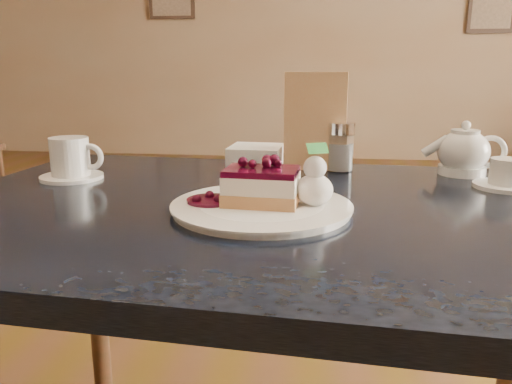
# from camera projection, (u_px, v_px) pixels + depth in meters

# --- Properties ---
(main_table) EXTENTS (1.26, 0.88, 0.76)m
(main_table) POSITION_uv_depth(u_px,v_px,m) (266.00, 246.00, 0.89)
(main_table) COLOR black
(main_table) RESTS_ON ground
(dessert_plate) EXTENTS (0.29, 0.29, 0.01)m
(dessert_plate) POSITION_uv_depth(u_px,v_px,m) (261.00, 208.00, 0.83)
(dessert_plate) COLOR white
(dessert_plate) RESTS_ON main_table
(cheesecake_slice) EXTENTS (0.13, 0.09, 0.06)m
(cheesecake_slice) POSITION_uv_depth(u_px,v_px,m) (262.00, 187.00, 0.82)
(cheesecake_slice) COLOR tan
(cheesecake_slice) RESTS_ON dessert_plate
(whipped_cream) EXTENTS (0.06, 0.06, 0.05)m
(whipped_cream) POSITION_uv_depth(u_px,v_px,m) (314.00, 190.00, 0.81)
(whipped_cream) COLOR white
(whipped_cream) RESTS_ON dessert_plate
(berry_sauce) EXTENTS (0.08, 0.08, 0.01)m
(berry_sauce) POSITION_uv_depth(u_px,v_px,m) (211.00, 200.00, 0.83)
(berry_sauce) COLOR black
(berry_sauce) RESTS_ON dessert_plate
(coffee_set) EXTENTS (0.14, 0.13, 0.09)m
(coffee_set) POSITION_uv_depth(u_px,v_px,m) (72.00, 160.00, 1.06)
(coffee_set) COLOR white
(coffee_set) RESTS_ON main_table
(tea_set) EXTENTS (0.22, 0.24, 0.11)m
(tea_set) POSITION_uv_depth(u_px,v_px,m) (471.00, 157.00, 1.07)
(tea_set) COLOR white
(tea_set) RESTS_ON main_table
(menu_card) EXTENTS (0.14, 0.04, 0.22)m
(menu_card) POSITION_uv_depth(u_px,v_px,m) (315.00, 122.00, 1.14)
(menu_card) COLOR beige
(menu_card) RESTS_ON main_table
(sugar_shaker) EXTENTS (0.06, 0.06, 0.11)m
(sugar_shaker) POSITION_uv_depth(u_px,v_px,m) (341.00, 147.00, 1.13)
(sugar_shaker) COLOR white
(sugar_shaker) RESTS_ON main_table
(napkin_stack) EXTENTS (0.13, 0.13, 0.05)m
(napkin_stack) POSITION_uv_depth(u_px,v_px,m) (256.00, 156.00, 1.19)
(napkin_stack) COLOR white
(napkin_stack) RESTS_ON main_table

